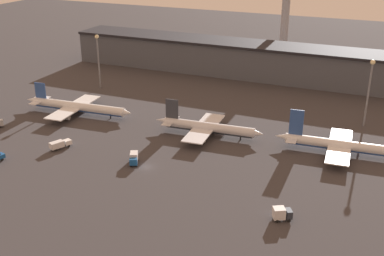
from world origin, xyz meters
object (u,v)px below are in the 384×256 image
(airplane_0, at_px, (77,107))
(service_vehicle_3, at_px, (60,144))
(service_vehicle_0, at_px, (134,158))
(service_vehicle_4, at_px, (282,213))
(airplane_1, at_px, (207,127))
(control_tower, at_px, (286,7))
(airplane_2, at_px, (344,146))

(airplane_0, height_order, service_vehicle_3, airplane_0)
(service_vehicle_0, xyz_separation_m, service_vehicle_4, (50.27, -12.92, 0.06))
(airplane_1, xyz_separation_m, service_vehicle_3, (-41.30, -30.19, -1.45))
(service_vehicle_0, bearing_deg, airplane_0, -150.29)
(service_vehicle_4, xyz_separation_m, control_tower, (-39.72, 164.61, 26.76))
(airplane_2, bearing_deg, airplane_0, 178.16)
(airplane_0, relative_size, service_vehicle_4, 8.80)
(airplane_1, relative_size, service_vehicle_0, 6.59)
(airplane_0, bearing_deg, control_tower, 62.29)
(airplane_0, bearing_deg, airplane_1, -3.53)
(airplane_0, distance_m, service_vehicle_0, 51.69)
(service_vehicle_0, distance_m, service_vehicle_3, 28.39)
(airplane_1, height_order, service_vehicle_4, airplane_1)
(control_tower, bearing_deg, airplane_1, -88.89)
(service_vehicle_4, relative_size, control_tower, 0.11)
(airplane_2, distance_m, service_vehicle_4, 47.34)
(airplane_0, distance_m, control_tower, 135.97)
(service_vehicle_0, distance_m, service_vehicle_4, 51.90)
(airplane_0, height_order, service_vehicle_4, airplane_0)
(airplane_1, bearing_deg, airplane_2, 0.18)
(service_vehicle_3, bearing_deg, service_vehicle_0, -66.84)
(airplane_2, height_order, service_vehicle_3, airplane_2)
(airplane_1, xyz_separation_m, service_vehicle_0, (-12.91, -29.89, -1.20))
(airplane_2, relative_size, service_vehicle_0, 7.52)
(service_vehicle_0, bearing_deg, airplane_2, 93.49)
(airplane_2, distance_m, service_vehicle_3, 94.20)
(service_vehicle_0, relative_size, control_tower, 0.12)
(airplane_2, xyz_separation_m, service_vehicle_0, (-59.53, -33.49, -1.09))
(service_vehicle_4, bearing_deg, airplane_0, 125.94)
(airplane_2, xyz_separation_m, service_vehicle_4, (-9.27, -46.41, -1.03))
(service_vehicle_3, bearing_deg, airplane_0, 48.33)
(service_vehicle_4, bearing_deg, airplane_1, 101.43)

